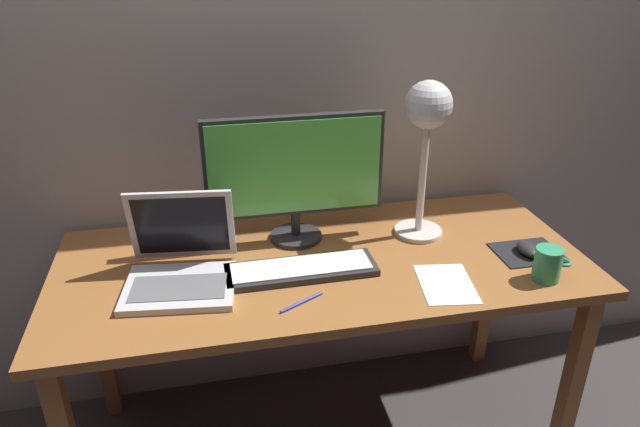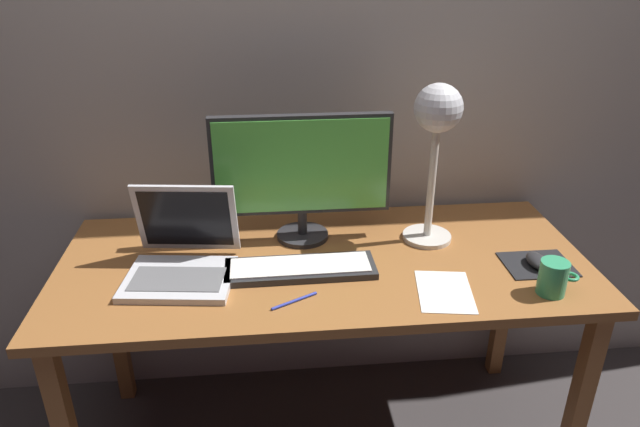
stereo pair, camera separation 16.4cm
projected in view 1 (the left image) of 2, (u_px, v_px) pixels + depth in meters
name	position (u px, v px, depth m)	size (l,w,h in m)	color
back_wall	(296.00, 49.00, 1.87)	(4.80, 0.06, 2.60)	#A8A099
desk	(322.00, 281.00, 1.80)	(1.60, 0.70, 0.74)	#935B2D
monitor	(295.00, 171.00, 1.78)	(0.56, 0.17, 0.41)	#28282B
keyboard_main	(301.00, 269.00, 1.69)	(0.44, 0.14, 0.03)	#28282B
laptop	(181.00, 257.00, 1.64)	(0.33, 0.32, 0.25)	silver
desk_lamp	(427.00, 123.00, 1.75)	(0.16, 0.16, 0.51)	beige
mousepad	(528.00, 253.00, 1.80)	(0.20, 0.16, 0.00)	black
mouse	(528.00, 249.00, 1.78)	(0.06, 0.10, 0.03)	#28282B
coffee_mug	(548.00, 264.00, 1.64)	(0.11, 0.08, 0.10)	#339966
paper_sheet_near_mouse	(446.00, 284.00, 1.64)	(0.15, 0.21, 0.00)	white
pen	(302.00, 302.00, 1.55)	(0.01, 0.01, 0.14)	#2633A5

